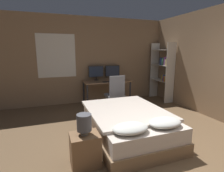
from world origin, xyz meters
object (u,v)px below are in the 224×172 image
monitor_left (96,72)px  monitor_right (112,71)px  bed (128,124)px  office_chair (115,97)px  bookshelf (164,69)px  keyboard (109,82)px  computer_mouse (118,81)px  bedside_lamp (84,123)px  desk (107,83)px  nightstand (85,150)px

monitor_left → monitor_right: 0.56m
bed → office_chair: 1.53m
monitor_left → monitor_right: size_ratio=1.00×
monitor_right → bookshelf: size_ratio=0.25×
bed → keyboard: 2.11m
bed → monitor_right: bearing=76.6°
computer_mouse → bookshelf: 1.65m
bed → keyboard: (0.31, 2.03, 0.48)m
bed → monitor_right: 2.66m
monitor_right → keyboard: monitor_right is taller
bedside_lamp → keyboard: bearing=64.1°
desk → monitor_left: size_ratio=3.05×
bed → bedside_lamp: 1.20m
desk → nightstand: bearing=-114.0°
monitor_right → computer_mouse: monitor_right is taller
desk → monitor_right: (0.28, 0.23, 0.34)m
monitor_right → office_chair: size_ratio=0.48×
desk → bookshelf: (1.90, -0.29, 0.43)m
office_chair → nightstand: bearing=-121.2°
nightstand → bedside_lamp: bedside_lamp is taller
nightstand → computer_mouse: (1.56, 2.62, 0.51)m
bedside_lamp → monitor_left: 3.26m
monitor_left → computer_mouse: size_ratio=6.90×
bedside_lamp → monitor_right: bearing=63.3°
computer_mouse → nightstand: bearing=-120.7°
monitor_left → computer_mouse: (0.56, -0.47, -0.24)m
monitor_right → office_chair: (-0.29, -1.00, -0.59)m
desk → monitor_right: bearing=40.1°
office_chair → bookshelf: 2.08m
desk → office_chair: office_chair is taller
computer_mouse → desk: bearing=140.9°
bedside_lamp → computer_mouse: bearing=59.3°
bed → bookshelf: 3.07m
monitor_left → nightstand: bearing=-107.8°
desk → bookshelf: size_ratio=0.77×
bed → monitor_left: monitor_left is taller
bed → keyboard: size_ratio=5.14×
office_chair → bookshelf: size_ratio=0.53×
monitor_right → office_chair: bearing=-105.9°
monitor_right → bookshelf: (1.62, -0.52, 0.08)m
bed → monitor_left: (0.04, 2.49, 0.72)m
bed → monitor_right: (0.59, 2.49, 0.72)m
office_chair → monitor_right: bearing=74.1°
monitor_right → bedside_lamp: bearing=-116.7°
desk → computer_mouse: (0.28, -0.23, 0.10)m
nightstand → monitor_left: size_ratio=1.01×
desk → bookshelf: bearing=-8.7°
bookshelf → keyboard: bearing=178.2°
monitor_left → desk: bearing=-40.1°
bedside_lamp → office_chair: size_ratio=0.30×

